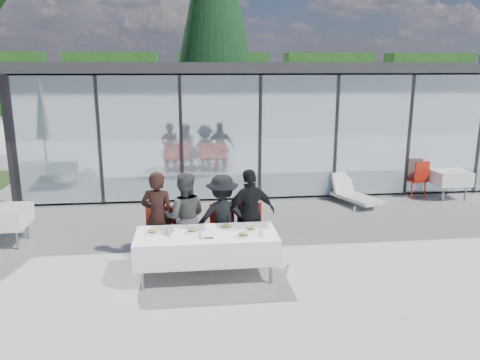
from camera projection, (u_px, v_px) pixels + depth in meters
name	position (u px, v px, depth m)	size (l,w,h in m)	color
ground	(236.00, 267.00, 7.99)	(90.00, 90.00, 0.00)	#9F9C97
pavilion	(270.00, 104.00, 15.59)	(14.80, 8.80, 3.44)	gray
treeline	(169.00, 83.00, 34.29)	(62.50, 2.00, 4.40)	#173E13
dining_table	(206.00, 246.00, 7.51)	(2.26, 0.96, 0.75)	white
diner_a	(158.00, 217.00, 8.07)	(0.59, 0.59, 1.62)	black
diner_chair_a	(159.00, 232.00, 8.15)	(0.44, 0.44, 0.97)	#AC180B
diner_b	(185.00, 217.00, 8.13)	(0.77, 0.77, 1.59)	#4A4A4A
diner_chair_b	(185.00, 231.00, 8.20)	(0.44, 0.44, 0.97)	#AC180B
diner_c	(223.00, 217.00, 8.21)	(0.99, 0.99, 1.53)	black
diner_chair_c	(223.00, 229.00, 8.27)	(0.44, 0.44, 0.97)	#AC180B
diner_d	(250.00, 214.00, 8.25)	(0.95, 0.95, 1.62)	black
diner_chair_d	(250.00, 228.00, 8.33)	(0.44, 0.44, 0.97)	#AC180B
plate_a	(152.00, 231.00, 7.47)	(0.26, 0.26, 0.07)	white
plate_b	(192.00, 230.00, 7.52)	(0.26, 0.26, 0.07)	white
plate_c	(227.00, 226.00, 7.71)	(0.26, 0.26, 0.07)	white
plate_d	(251.00, 228.00, 7.62)	(0.26, 0.26, 0.07)	white
plate_extra	(243.00, 235.00, 7.33)	(0.26, 0.26, 0.07)	white
juice_bottle	(168.00, 231.00, 7.36)	(0.06, 0.06, 0.14)	#7FB44B
drinking_glasses	(231.00, 234.00, 7.29)	(1.02, 0.09, 0.10)	silver
folded_eyeglasses	(209.00, 238.00, 7.24)	(0.14, 0.03, 0.01)	black
spare_table_left	(4.00, 217.00, 8.89)	(0.86, 0.86, 0.74)	white
spare_table_right	(449.00, 177.00, 12.13)	(0.86, 0.86, 0.74)	white
spare_chair_b	(418.00, 177.00, 12.19)	(0.54, 0.54, 0.97)	#AC180B
lounger	(352.00, 193.00, 11.72)	(1.07, 1.46, 0.72)	white
conifer_tree	(214.00, 1.00, 19.20)	(4.00, 4.00, 10.50)	#382316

